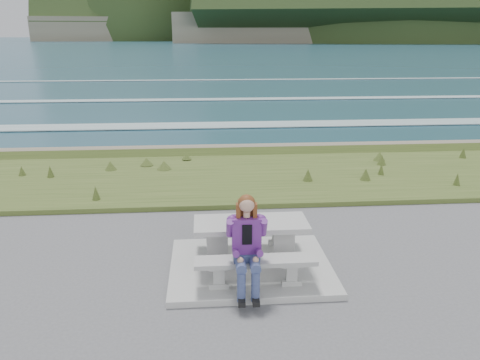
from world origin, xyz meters
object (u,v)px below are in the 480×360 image
at_px(seated_woman, 247,259).
at_px(bench_seaward, 247,227).
at_px(picnic_table, 251,231).
at_px(bench_landward, 256,265).

bearing_deg(seated_woman, bench_seaward, 86.01).
xyz_separation_m(picnic_table, bench_seaward, (0.00, 0.70, -0.23)).
distance_m(picnic_table, seated_woman, 0.85).
height_order(picnic_table, seated_woman, seated_woman).
distance_m(bench_seaward, seated_woman, 1.55).
height_order(bench_landward, bench_seaward, same).
relative_size(bench_landward, bench_seaward, 1.00).
bearing_deg(bench_seaward, seated_woman, -95.11).
bearing_deg(bench_landward, seated_woman, -135.10).
xyz_separation_m(picnic_table, seated_woman, (-0.14, -0.84, -0.05)).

